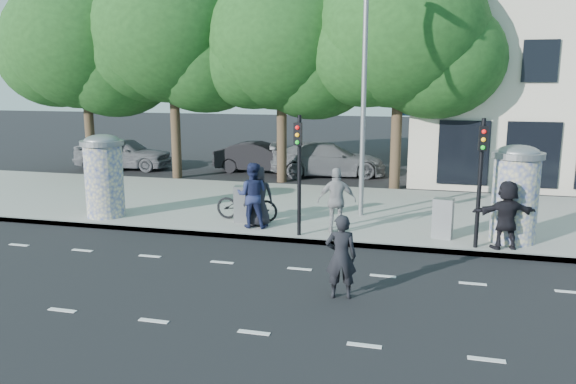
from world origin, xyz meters
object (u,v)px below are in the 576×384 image
(ad_column_left, at_px, (104,174))
(ped_a, at_px, (258,196))
(man_road, at_px, (341,257))
(car_mid, at_px, (260,157))
(ped_f, at_px, (506,215))
(cabinet_left, at_px, (243,204))
(street_lamp, at_px, (364,70))
(ad_column_right, at_px, (515,192))
(cabinet_right, at_px, (443,218))
(ped_e, at_px, (337,201))
(bicycle, at_px, (247,203))
(ped_c, at_px, (252,195))
(traffic_pole_near, at_px, (299,163))
(car_left, at_px, (123,153))
(car_right, at_px, (328,159))
(traffic_pole_far, at_px, (481,170))

(ad_column_left, distance_m, ped_a, 5.20)
(man_road, bearing_deg, car_mid, -77.87)
(ped_f, relative_size, cabinet_left, 1.60)
(cabinet_left, bearing_deg, man_road, -61.45)
(street_lamp, bearing_deg, ad_column_right, -23.73)
(cabinet_right, height_order, car_mid, car_mid)
(street_lamp, xyz_separation_m, ped_e, (-0.41, -2.27, -3.70))
(bicycle, bearing_deg, ped_c, -145.70)
(cabinet_right, bearing_deg, ad_column_right, 14.45)
(ad_column_left, height_order, ped_e, ad_column_left)
(traffic_pole_near, bearing_deg, street_lamp, 63.77)
(ped_c, xyz_separation_m, man_road, (3.39, -4.49, -0.23))
(car_left, bearing_deg, man_road, -142.30)
(ped_c, height_order, ped_f, ped_c)
(ad_column_left, relative_size, ped_a, 1.44)
(street_lamp, distance_m, car_mid, 11.14)
(street_lamp, relative_size, ped_f, 4.41)
(ad_column_right, distance_m, street_lamp, 5.81)
(ped_c, xyz_separation_m, car_right, (0.34, 10.46, -0.34))
(ped_e, relative_size, man_road, 1.06)
(street_lamp, distance_m, ped_a, 5.13)
(street_lamp, bearing_deg, car_left, 149.83)
(traffic_pole_near, distance_m, car_left, 15.78)
(bicycle, xyz_separation_m, car_right, (0.78, 9.71, 0.10))
(cabinet_right, bearing_deg, ped_f, -11.87)
(ad_column_left, relative_size, car_left, 0.55)
(ad_column_right, bearing_deg, ped_f, -110.09)
(traffic_pole_near, xyz_separation_m, traffic_pole_far, (4.80, 0.00, 0.00))
(ped_c, xyz_separation_m, car_left, (-10.17, 9.91, -0.30))
(ped_a, bearing_deg, traffic_pole_near, 132.01)
(ped_f, bearing_deg, car_right, -76.23)
(ped_c, relative_size, cabinet_left, 1.72)
(traffic_pole_far, xyz_separation_m, ped_e, (-3.81, 0.57, -1.13))
(ped_c, bearing_deg, ad_column_right, 177.63)
(street_lamp, bearing_deg, ped_f, -33.32)
(ped_e, height_order, cabinet_right, ped_e)
(ad_column_left, xyz_separation_m, bicycle, (4.61, 0.60, -0.85))
(cabinet_left, bearing_deg, cabinet_right, -12.01)
(ad_column_right, bearing_deg, man_road, -129.30)
(ad_column_left, bearing_deg, bicycle, 7.46)
(car_mid, bearing_deg, traffic_pole_far, -140.36)
(car_left, bearing_deg, ped_f, -126.53)
(ped_a, height_order, ped_c, ped_c)
(man_road, xyz_separation_m, cabinet_right, (2.11, 4.71, -0.19))
(ad_column_left, relative_size, cabinet_right, 2.36)
(ped_c, height_order, bicycle, ped_c)
(ad_column_left, bearing_deg, car_mid, 79.50)
(ad_column_left, xyz_separation_m, car_right, (5.39, 10.32, -0.75))
(traffic_pole_near, relative_size, ped_e, 1.79)
(cabinet_right, distance_m, car_left, 18.43)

